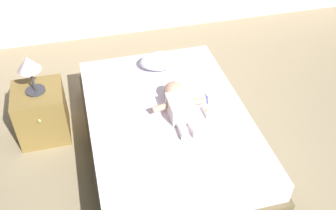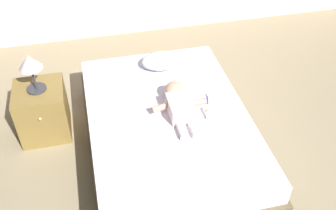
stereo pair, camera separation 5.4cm
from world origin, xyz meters
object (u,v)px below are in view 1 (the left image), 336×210
nightstand (42,113)px  baby_bottle (208,112)px  lamp (29,67)px  baby (179,103)px  bed (168,131)px  toothbrush (207,98)px  pillow (161,61)px

nightstand → baby_bottle: bearing=-22.1°
lamp → baby_bottle: (1.43, -0.58, -0.34)m
baby → bed: bearing=-166.0°
nightstand → baby_bottle: (1.43, -0.58, 0.19)m
baby_bottle → baby: bearing=150.9°
toothbrush → lamp: bearing=166.0°
baby → baby_bottle: size_ratio=5.47×
baby → nightstand: 1.31m
baby_bottle → pillow: bearing=104.8°
bed → baby: size_ratio=3.27×
toothbrush → lamp: (-1.50, 0.37, 0.36)m
lamp → toothbrush: bearing=-14.0°
toothbrush → nightstand: 1.56m
baby → toothbrush: size_ratio=4.96×
nightstand → bed: bearing=-23.5°
toothbrush → nightstand: size_ratio=0.25×
toothbrush → pillow: bearing=115.0°
bed → baby_bottle: baby_bottle is taller
pillow → lamp: bearing=-168.7°
baby → baby_bottle: 0.26m
baby → nightstand: bearing=159.3°
bed → toothbrush: size_ratio=16.22×
toothbrush → baby_bottle: bearing=-108.3°
pillow → baby_bottle: 0.85m
bed → nightstand: nightstand is taller
toothbrush → baby_bottle: size_ratio=1.10×
nightstand → baby: bearing=-20.7°
pillow → baby: size_ratio=0.67×
baby → lamp: (-1.21, 0.46, 0.29)m
bed → nightstand: size_ratio=3.98×
nightstand → baby_bottle: size_ratio=4.49×
pillow → baby_bottle: pillow is taller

